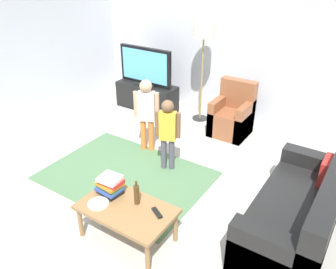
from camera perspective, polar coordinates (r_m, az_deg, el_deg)
The scene contains 15 objects.
ground at distance 4.47m, azimuth -4.29°, elevation -10.44°, with size 7.80×7.80×0.00m, color #B2ADA3.
wall_back at distance 6.29m, azimuth 12.47°, elevation 14.45°, with size 6.00×0.12×2.70m, color silver.
area_rug at distance 4.89m, azimuth -6.88°, elevation -6.68°, with size 2.20×1.60×0.01m, color #4C724C.
tv_stand at distance 6.79m, azimuth -3.47°, elevation 6.23°, with size 1.20×0.44×0.50m.
tv at distance 6.57m, azimuth -3.73°, elevation 11.06°, with size 1.10×0.28×0.71m.
couch at distance 4.06m, azimuth 21.30°, elevation -12.12°, with size 0.80×1.80×0.86m.
armchair at distance 5.91m, azimuth 10.54°, elevation 2.88°, with size 0.60×0.60×0.90m.
floor_lamp at distance 5.96m, azimuth 5.92°, elevation 16.11°, with size 0.36×0.36×1.78m.
child_near_tv at distance 5.16m, azimuth -3.56°, elevation 4.17°, with size 0.35×0.23×1.14m.
child_center at distance 4.70m, azimuth -0.05°, elevation 0.93°, with size 0.33×0.20×1.05m.
coffee_table at distance 3.73m, azimuth -6.83°, elevation -12.41°, with size 1.00×0.60×0.42m.
book_stack at distance 3.85m, azimuth -9.51°, elevation -8.16°, with size 0.29×0.23×0.22m.
bottle at distance 3.67m, azimuth -5.17°, elevation -9.75°, with size 0.06×0.06×0.28m.
tv_remote at distance 3.60m, azimuth -1.82°, elevation -12.74°, with size 0.17×0.05×0.02m, color black.
plate at distance 3.78m, azimuth -11.39°, elevation -11.08°, with size 0.22×0.22×0.02m.
Camera 1 is at (2.18, -2.72, 2.80)m, focal length 37.08 mm.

